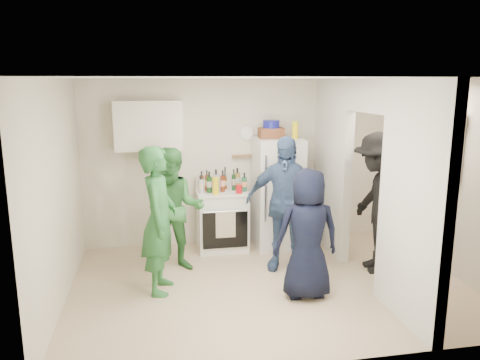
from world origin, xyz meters
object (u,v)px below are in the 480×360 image
at_px(fridge, 278,193).
at_px(wicker_basket, 271,133).
at_px(blue_bowl, 271,124).
at_px(person_navy, 307,234).
at_px(person_green_center, 174,210).
at_px(stove, 222,220).
at_px(yellow_cup_stack_top, 295,130).
at_px(person_nook, 377,203).
at_px(person_denim, 284,204).
at_px(person_green_left, 159,220).

relative_size(fridge, wicker_basket, 4.71).
xyz_separation_m(blue_bowl, person_navy, (-0.01, -1.78, -1.09)).
bearing_deg(blue_bowl, person_green_center, -154.39).
bearing_deg(stove, yellow_cup_stack_top, -7.00).
bearing_deg(wicker_basket, blue_bowl, 0.00).
xyz_separation_m(wicker_basket, person_navy, (-0.01, -1.78, -0.96)).
relative_size(person_navy, person_nook, 0.83).
relative_size(fridge, person_nook, 0.90).
bearing_deg(yellow_cup_stack_top, stove, 173.00).
xyz_separation_m(wicker_basket, person_denim, (-0.04, -0.90, -0.83)).
bearing_deg(person_green_left, wicker_basket, -42.34).
bearing_deg(person_nook, fridge, -130.44).
distance_m(fridge, blue_bowl, 1.04).
bearing_deg(person_denim, fridge, 109.73).
distance_m(fridge, person_green_left, 2.17).
bearing_deg(person_denim, person_green_center, -159.08).
height_order(person_green_center, person_nook, person_nook).
bearing_deg(person_navy, blue_bowl, -87.84).
relative_size(fridge, person_green_center, 1.01).
relative_size(person_green_left, person_green_center, 1.07).
relative_size(stove, person_navy, 0.59).
xyz_separation_m(wicker_basket, person_nook, (1.13, -1.18, -0.80)).
bearing_deg(blue_bowl, person_nook, -46.38).
xyz_separation_m(person_green_left, person_denim, (1.63, 0.40, 0.02)).
distance_m(wicker_basket, person_navy, 2.02).
height_order(fridge, person_green_center, fridge).
height_order(fridge, person_denim, person_denim).
xyz_separation_m(wicker_basket, yellow_cup_stack_top, (0.32, -0.15, 0.05)).
relative_size(wicker_basket, person_nook, 0.19).
xyz_separation_m(wicker_basket, person_green_left, (-1.67, -1.31, -0.85)).
height_order(blue_bowl, person_green_left, blue_bowl).
relative_size(blue_bowl, person_navy, 0.16).
distance_m(wicker_basket, blue_bowl, 0.13).
bearing_deg(person_denim, stove, 157.34).
bearing_deg(fridge, person_nook, -47.80).
distance_m(wicker_basket, person_green_center, 1.86).
bearing_deg(person_navy, wicker_basket, -87.84).
xyz_separation_m(person_navy, person_nook, (1.14, 0.59, 0.16)).
distance_m(fridge, person_denim, 0.87).
height_order(person_green_left, person_green_center, person_green_left).
bearing_deg(person_navy, person_green_left, -13.30).
bearing_deg(stove, person_green_left, -125.85).
bearing_deg(person_denim, wicker_basket, 116.50).
bearing_deg(yellow_cup_stack_top, person_nook, -51.98).
height_order(wicker_basket, person_navy, wicker_basket).
relative_size(stove, wicker_basket, 2.54).
xyz_separation_m(blue_bowl, person_denim, (-0.04, -0.90, -0.96)).
distance_m(yellow_cup_stack_top, person_navy, 1.94).
bearing_deg(person_denim, person_navy, -59.24).
xyz_separation_m(fridge, person_green_left, (-1.77, -1.26, 0.05)).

